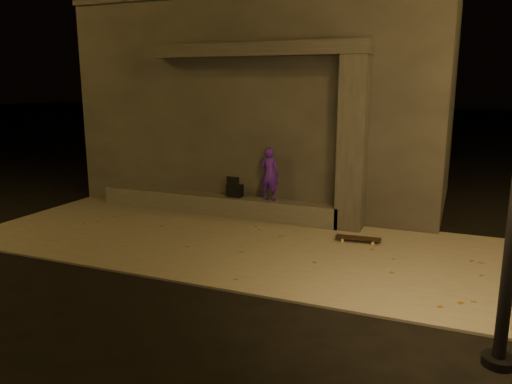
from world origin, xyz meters
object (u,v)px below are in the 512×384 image
at_px(column, 353,144).
at_px(skateboard, 358,238).
at_px(backpack, 235,190).
at_px(skateboarder, 270,174).

height_order(column, skateboard, column).
xyz_separation_m(column, backpack, (-2.70, 0.00, -1.18)).
relative_size(skateboarder, skateboard, 1.35).
bearing_deg(backpack, skateboarder, 3.67).
bearing_deg(column, skateboarder, 180.00).
distance_m(skateboarder, backpack, 0.96).
bearing_deg(column, skateboard, -67.75).
xyz_separation_m(skateboarder, backpack, (-0.86, 0.00, -0.43)).
bearing_deg(skateboard, backpack, 159.09).
height_order(backpack, skateboard, backpack).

